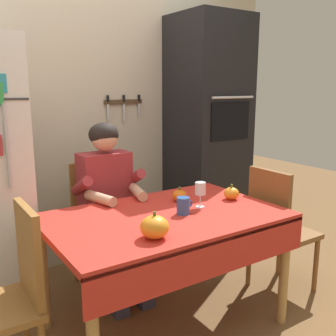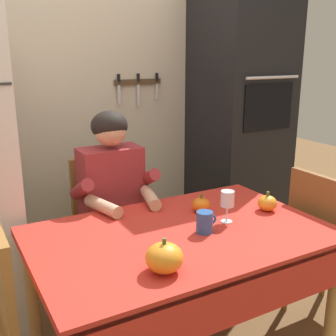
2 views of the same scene
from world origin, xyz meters
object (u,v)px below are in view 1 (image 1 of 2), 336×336
object	(u,v)px
chair_left_side	(11,292)
wine_glass	(200,190)
dining_table	(167,228)
wall_oven	(207,135)
seated_person	(109,195)
chair_behind_person	(99,218)
pumpkin_medium	(155,227)
pumpkin_small	(179,196)
pumpkin_large	(231,193)
coffee_mug	(183,206)
chair_right_side	(277,225)

from	to	relation	value
chair_left_side	wine_glass	world-z (taller)	chair_left_side
dining_table	wine_glass	xyz separation A→B (m)	(0.26, 0.01, 0.20)
wall_oven	seated_person	xyz separation A→B (m)	(-1.15, -0.32, -0.31)
dining_table	chair_behind_person	xyz separation A→B (m)	(-0.10, 0.79, -0.14)
pumpkin_medium	pumpkin_small	size ratio (longest dim) A/B	1.48
seated_person	chair_left_side	world-z (taller)	seated_person
pumpkin_large	wine_glass	bearing A→B (deg)	-175.71
dining_table	coffee_mug	xyz separation A→B (m)	(0.09, -0.04, 0.14)
chair_right_side	pumpkin_small	distance (m)	0.77
dining_table	chair_right_side	world-z (taller)	chair_right_side
chair_right_side	seated_person	bearing A→B (deg)	145.94
chair_right_side	wine_glass	distance (m)	0.73
dining_table	pumpkin_large	size ratio (longest dim) A/B	13.18
wall_oven	pumpkin_medium	bearing A→B (deg)	-137.60
coffee_mug	chair_behind_person	bearing A→B (deg)	102.84
coffee_mug	pumpkin_small	world-z (taller)	coffee_mug
dining_table	pumpkin_medium	distance (m)	0.39
chair_behind_person	chair_left_side	bearing A→B (deg)	-136.13
chair_right_side	coffee_mug	world-z (taller)	chair_right_side
wine_glass	pumpkin_large	bearing A→B (deg)	4.29
wine_glass	pumpkin_small	size ratio (longest dim) A/B	1.64
chair_behind_person	wall_oven	bearing A→B (deg)	6.48
chair_left_side	wine_glass	size ratio (longest dim) A/B	5.68
wall_oven	seated_person	bearing A→B (deg)	-164.45
chair_right_side	pumpkin_medium	world-z (taller)	chair_right_side
chair_right_side	wine_glass	bearing A→B (deg)	172.79
wine_glass	pumpkin_small	world-z (taller)	wine_glass
chair_left_side	chair_right_side	bearing A→B (deg)	-2.82
seated_person	pumpkin_medium	xyz separation A→B (m)	(-0.15, -0.87, 0.06)
dining_table	wine_glass	bearing A→B (deg)	2.55
seated_person	wine_glass	world-z (taller)	seated_person
wall_oven	pumpkin_small	bearing A→B (deg)	-138.47
pumpkin_large	chair_behind_person	bearing A→B (deg)	130.06
chair_behind_person	chair_left_side	xyz separation A→B (m)	(-0.80, -0.77, 0.00)
pumpkin_large	chair_right_side	bearing A→B (deg)	-16.04
wine_glass	pumpkin_small	xyz separation A→B (m)	(-0.03, 0.18, -0.08)
pumpkin_large	pumpkin_medium	size ratio (longest dim) A/B	0.72
seated_person	pumpkin_small	size ratio (longest dim) A/B	12.46
coffee_mug	wall_oven	bearing A→B (deg)	45.06
chair_left_side	pumpkin_large	size ratio (longest dim) A/B	8.76
dining_table	chair_behind_person	distance (m)	0.81
wall_oven	chair_behind_person	bearing A→B (deg)	-173.52
wine_glass	coffee_mug	bearing A→B (deg)	-163.89
chair_behind_person	wine_glass	distance (m)	0.92
wine_glass	pumpkin_large	xyz separation A→B (m)	(0.29, 0.02, -0.07)
chair_left_side	pumpkin_medium	xyz separation A→B (m)	(0.65, -0.28, 0.29)
chair_behind_person	chair_left_side	size ratio (longest dim) A/B	1.00
wine_glass	pumpkin_large	size ratio (longest dim) A/B	1.54
chair_left_side	pumpkin_small	size ratio (longest dim) A/B	9.30
chair_left_side	pumpkin_large	xyz separation A→B (m)	(1.44, 0.01, 0.27)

